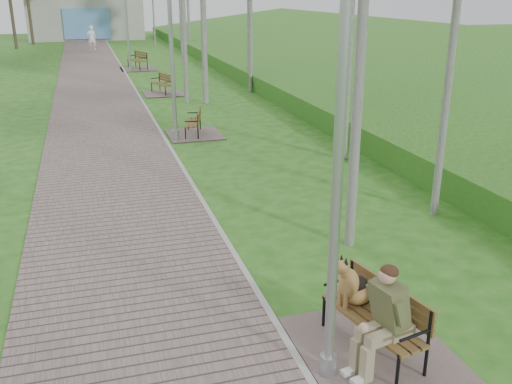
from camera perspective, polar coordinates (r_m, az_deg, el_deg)
ground at (r=7.54m, az=3.49°, el=-15.50°), size 120.00×120.00×0.00m
walkway at (r=27.61m, az=-15.77°, el=9.89°), size 3.50×67.00×0.04m
kerb at (r=27.69m, az=-12.11°, el=10.22°), size 0.10×67.00×0.05m
embankment at (r=29.73m, az=12.27°, el=10.78°), size 14.00×70.00×1.60m
building_north at (r=56.80m, az=-16.64°, el=16.46°), size 10.00×5.20×4.00m
bench_main at (r=7.33m, az=11.36°, el=-12.73°), size 1.86×2.06×1.62m
bench_second at (r=18.10m, az=-6.29°, el=6.23°), size 1.64×1.82×1.01m
bench_third at (r=25.71m, az=-9.31°, el=10.08°), size 1.72×1.91×1.05m
bench_far at (r=34.15m, az=-11.74°, el=12.30°), size 2.00×2.23×1.23m
lamp_post_near at (r=6.02m, az=8.09°, el=0.55°), size 0.20×0.20×5.11m
lamp_post_second at (r=17.15m, az=-8.42°, el=13.57°), size 0.21×0.21×5.55m
lamp_post_third at (r=33.22m, az=-12.72°, el=15.46°), size 0.18×0.18×4.71m
pedestrian_near at (r=45.64m, az=-16.11°, el=14.55°), size 0.72×0.54×1.81m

